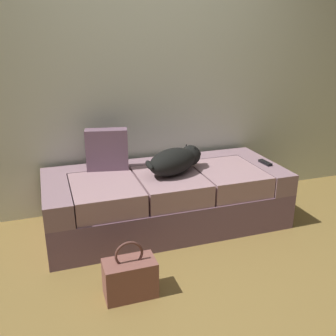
{
  "coord_description": "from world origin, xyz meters",
  "views": [
    {
      "loc": [
        -0.91,
        -1.67,
        1.53
      ],
      "look_at": [
        0.0,
        1.01,
        0.52
      ],
      "focal_mm": 40.06,
      "sensor_mm": 36.0,
      "label": 1
    }
  ],
  "objects": [
    {
      "name": "throw_pillow",
      "position": [
        -0.44,
        1.28,
        0.64
      ],
      "size": [
        0.36,
        0.18,
        0.34
      ],
      "primitive_type": "cube",
      "rotation": [
        0.0,
        0.0,
        -0.19
      ],
      "color": "#705365",
      "rests_on": "couch"
    },
    {
      "name": "back_wall",
      "position": [
        0.0,
        1.59,
        1.4
      ],
      "size": [
        6.4,
        0.1,
        2.8
      ],
      "primitive_type": "cube",
      "color": "silver",
      "rests_on": "ground"
    },
    {
      "name": "handbag",
      "position": [
        -0.51,
        0.24,
        0.13
      ],
      "size": [
        0.32,
        0.18,
        0.38
      ],
      "color": "brown",
      "rests_on": "ground"
    },
    {
      "name": "tv_remote",
      "position": [
        0.88,
        0.98,
        0.48
      ],
      "size": [
        0.05,
        0.15,
        0.02
      ],
      "primitive_type": "cube",
      "rotation": [
        0.0,
        0.0,
        0.05
      ],
      "color": "black",
      "rests_on": "couch"
    },
    {
      "name": "couch",
      "position": [
        0.0,
        1.06,
        0.23
      ],
      "size": [
        1.96,
        0.84,
        0.47
      ],
      "color": "slate",
      "rests_on": "ground"
    },
    {
      "name": "ground_plane",
      "position": [
        0.0,
        0.0,
        0.0
      ],
      "size": [
        10.0,
        10.0,
        0.0
      ],
      "primitive_type": "plane",
      "color": "olive"
    },
    {
      "name": "dog_dark",
      "position": [
        0.07,
        1.02,
        0.58
      ],
      "size": [
        0.58,
        0.43,
        0.21
      ],
      "color": "black",
      "rests_on": "couch"
    }
  ]
}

